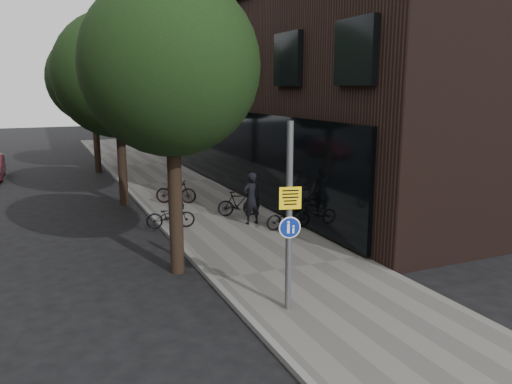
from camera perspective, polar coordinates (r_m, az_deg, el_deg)
ground at (r=10.78m, az=11.74°, el=-14.82°), size 120.00×120.00×0.00m
sidewalk at (r=19.33m, az=-5.00°, el=-2.38°), size 4.50×60.00×0.12m
curb_edge at (r=18.76m, az=-11.52°, el=-3.01°), size 0.15×60.00×0.13m
building_right_dark_brick at (r=33.26m, az=1.88°, el=19.08°), size 12.00×40.00×18.00m
street_tree_near at (r=12.82m, az=-9.53°, el=13.09°), size 4.40×4.40×7.50m
street_tree_mid at (r=21.16m, az=-15.41°, el=12.28°), size 5.00×5.00×7.80m
street_tree_far at (r=30.08m, az=-18.05°, el=11.87°), size 5.00×5.00×7.80m
signpost at (r=10.39m, az=3.80°, el=-2.91°), size 0.46×0.14×4.02m
pedestrian at (r=17.30m, az=-0.51°, el=-0.74°), size 0.70×0.49×1.82m
parked_bike_facade_near at (r=16.83m, az=3.69°, el=-2.83°), size 1.60×0.56×0.84m
parked_bike_facade_far at (r=18.50m, az=-2.03°, el=-1.33°), size 1.61×0.81×0.93m
parked_bike_curb_near at (r=17.13m, az=-9.74°, el=-2.70°), size 1.70×0.85×0.85m
parked_bike_curb_far at (r=20.75m, az=-9.14°, el=0.08°), size 1.70×1.19×1.00m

